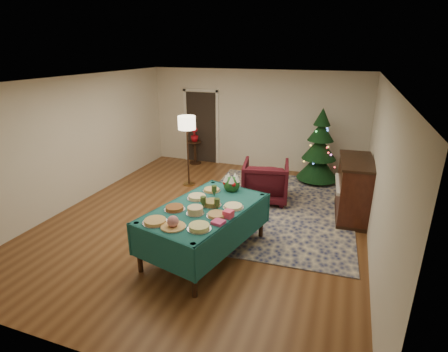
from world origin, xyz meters
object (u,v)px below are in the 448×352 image
(gift_box, at_px, (228,214))
(side_table, at_px, (195,153))
(armchair, at_px, (265,179))
(christmas_tree, at_px, (319,150))
(buffet_table, at_px, (205,217))
(floor_lamp, at_px, (187,127))
(piano, at_px, (354,189))
(potted_plant, at_px, (195,138))

(gift_box, relative_size, side_table, 0.20)
(gift_box, relative_size, armchair, 0.13)
(gift_box, relative_size, christmas_tree, 0.07)
(buffet_table, relative_size, christmas_tree, 1.27)
(gift_box, xyz_separation_m, side_table, (-2.61, 4.54, -0.56))
(floor_lamp, bearing_deg, armchair, -7.79)
(gift_box, bearing_deg, piano, 54.00)
(side_table, bearing_deg, piano, -25.40)
(armchair, relative_size, floor_lamp, 0.58)
(side_table, bearing_deg, armchair, -36.45)
(buffet_table, bearing_deg, armchair, 80.27)
(potted_plant, bearing_deg, christmas_tree, -4.85)
(christmas_tree, height_order, piano, christmas_tree)
(armchair, relative_size, potted_plant, 2.51)
(gift_box, distance_m, side_table, 5.26)
(gift_box, xyz_separation_m, armchair, (-0.05, 2.65, -0.39))
(buffet_table, xyz_separation_m, christmas_tree, (1.40, 4.04, 0.18))
(side_table, distance_m, christmas_tree, 3.59)
(side_table, height_order, potted_plant, potted_plant)
(side_table, bearing_deg, gift_box, -60.13)
(buffet_table, relative_size, floor_lamp, 1.38)
(armchair, distance_m, christmas_tree, 1.90)
(side_table, distance_m, piano, 4.87)
(floor_lamp, xyz_separation_m, potted_plant, (-0.55, 1.62, -0.68))
(floor_lamp, bearing_deg, potted_plant, 108.83)
(gift_box, bearing_deg, buffet_table, 156.73)
(armchair, bearing_deg, side_table, -46.78)
(floor_lamp, relative_size, piano, 1.21)
(armchair, xyz_separation_m, piano, (1.83, -0.19, 0.09))
(armchair, bearing_deg, gift_box, 80.69)
(gift_box, height_order, piano, piano)
(piano, bearing_deg, side_table, 154.60)
(buffet_table, bearing_deg, potted_plant, 116.26)
(side_table, distance_m, potted_plant, 0.46)
(christmas_tree, relative_size, piano, 1.32)
(potted_plant, distance_m, christmas_tree, 3.55)
(armchair, relative_size, piano, 0.70)
(buffet_table, xyz_separation_m, gift_box, (0.47, -0.20, 0.22))
(buffet_table, bearing_deg, side_table, 116.26)
(potted_plant, bearing_deg, gift_box, -60.13)
(gift_box, bearing_deg, armchair, 91.02)
(floor_lamp, distance_m, christmas_tree, 3.32)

